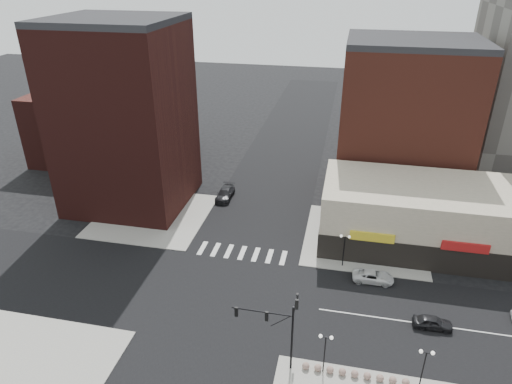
# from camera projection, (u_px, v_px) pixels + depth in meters

# --- Properties ---
(ground) EXTENTS (240.00, 240.00, 0.00)m
(ground) POSITION_uv_depth(u_px,v_px,m) (225.00, 296.00, 48.68)
(ground) COLOR black
(ground) RESTS_ON ground
(road_ew) EXTENTS (200.00, 14.00, 0.02)m
(road_ew) POSITION_uv_depth(u_px,v_px,m) (225.00, 296.00, 48.67)
(road_ew) COLOR black
(road_ew) RESTS_ON ground
(road_ns) EXTENTS (14.00, 200.00, 0.02)m
(road_ns) POSITION_uv_depth(u_px,v_px,m) (225.00, 296.00, 48.67)
(road_ns) COLOR black
(road_ns) RESTS_ON ground
(sidewalk_nw) EXTENTS (15.00, 15.00, 0.12)m
(sidewalk_nw) POSITION_uv_depth(u_px,v_px,m) (153.00, 215.00, 63.97)
(sidewalk_nw) COLOR gray
(sidewalk_nw) RESTS_ON ground
(sidewalk_ne) EXTENTS (15.00, 15.00, 0.12)m
(sidewalk_ne) POSITION_uv_depth(u_px,v_px,m) (364.00, 239.00, 58.62)
(sidewalk_ne) COLOR gray
(sidewalk_ne) RESTS_ON ground
(sidewalk_sw) EXTENTS (15.00, 15.00, 0.12)m
(sidewalk_sw) POSITION_uv_depth(u_px,v_px,m) (15.00, 382.00, 38.68)
(sidewalk_sw) COLOR gray
(sidewalk_sw) RESTS_ON ground
(building_nw) EXTENTS (16.00, 15.00, 25.00)m
(building_nw) POSITION_uv_depth(u_px,v_px,m) (125.00, 119.00, 62.65)
(building_nw) COLOR #371411
(building_nw) RESTS_ON ground
(building_nw_low) EXTENTS (20.00, 18.00, 12.00)m
(building_nw_low) POSITION_uv_depth(u_px,v_px,m) (102.00, 123.00, 81.51)
(building_nw_low) COLOR #371411
(building_nw_low) RESTS_ON ground
(building_ne_midrise) EXTENTS (18.00, 15.00, 22.00)m
(building_ne_midrise) POSITION_uv_depth(u_px,v_px,m) (404.00, 123.00, 65.91)
(building_ne_midrise) COLOR maroon
(building_ne_midrise) RESTS_ON ground
(building_ne_row) EXTENTS (24.20, 12.20, 8.00)m
(building_ne_row) POSITION_uv_depth(u_px,v_px,m) (420.00, 220.00, 56.39)
(building_ne_row) COLOR beige
(building_ne_row) RESTS_ON ground
(traffic_signal) EXTENTS (5.59, 3.09, 7.77)m
(traffic_signal) POSITION_uv_depth(u_px,v_px,m) (282.00, 321.00, 38.27)
(traffic_signal) COLOR black
(traffic_signal) RESTS_ON ground
(street_lamp_se_a) EXTENTS (1.22, 0.32, 4.16)m
(street_lamp_se_a) POSITION_uv_depth(u_px,v_px,m) (325.00, 344.00, 38.18)
(street_lamp_se_a) COLOR black
(street_lamp_se_a) RESTS_ON sidewalk_se
(street_lamp_se_b) EXTENTS (1.22, 0.32, 4.16)m
(street_lamp_se_b) POSITION_uv_depth(u_px,v_px,m) (425.00, 360.00, 36.70)
(street_lamp_se_b) COLOR black
(street_lamp_se_b) RESTS_ON sidewalk_se
(street_lamp_ne) EXTENTS (1.22, 0.32, 4.16)m
(street_lamp_ne) POSITION_uv_depth(u_px,v_px,m) (345.00, 243.00, 51.95)
(street_lamp_ne) COLOR black
(street_lamp_ne) RESTS_ON sidewalk_ne
(bollard_row) EXTENTS (9.04, 0.64, 0.64)m
(bollard_row) POSITION_uv_depth(u_px,v_px,m) (355.00, 374.00, 38.98)
(bollard_row) COLOR #85685B
(bollard_row) RESTS_ON sidewalk_se
(white_suv) EXTENTS (4.58, 2.19, 1.26)m
(white_suv) POSITION_uv_depth(u_px,v_px,m) (373.00, 276.00, 50.68)
(white_suv) COLOR silver
(white_suv) RESTS_ON ground
(dark_sedan_east) EXTENTS (3.78, 1.57, 1.28)m
(dark_sedan_east) POSITION_uv_depth(u_px,v_px,m) (433.00, 322.00, 44.24)
(dark_sedan_east) COLOR black
(dark_sedan_east) RESTS_ON ground
(dark_sedan_north) EXTENTS (2.18, 5.27, 1.53)m
(dark_sedan_north) POSITION_uv_depth(u_px,v_px,m) (225.00, 193.00, 68.44)
(dark_sedan_north) COLOR black
(dark_sedan_north) RESTS_ON ground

